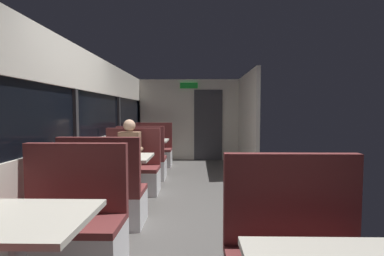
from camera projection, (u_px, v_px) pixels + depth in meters
name	position (u px, v px, depth m)	size (l,w,h in m)	color
ground_plane	(180.00, 213.00, 3.84)	(3.30, 9.20, 0.02)	#514F4C
carriage_window_panel_left	(74.00, 132.00, 3.80)	(0.09, 8.48, 2.30)	beige
carriage_end_bulkhead	(191.00, 120.00, 7.96)	(2.90, 0.11, 2.30)	beige
carriage_aisle_panel_right	(247.00, 121.00, 6.74)	(0.08, 2.40, 2.30)	beige
dining_table_near_window	(17.00, 232.00, 1.73)	(0.90, 0.70, 0.74)	#9E9EA3
bench_near_window_facing_entry	(69.00, 232.00, 2.45)	(0.95, 0.50, 1.10)	silver
dining_table_mid_window	(120.00, 163.00, 4.06)	(0.90, 0.70, 0.74)	#9E9EA3
bench_mid_window_facing_end	(105.00, 199.00, 3.38)	(0.95, 0.50, 1.10)	silver
bench_mid_window_facing_entry	(132.00, 173.00, 4.78)	(0.95, 0.50, 1.10)	silver
dining_table_far_window	(148.00, 144.00, 6.39)	(0.90, 0.70, 0.74)	#9E9EA3
bench_far_window_facing_end	(142.00, 163.00, 5.71)	(0.95, 0.50, 1.10)	silver
bench_far_window_facing_entry	(153.00, 153.00, 7.10)	(0.95, 0.50, 1.10)	silver
seated_passenger	(130.00, 162.00, 4.69)	(0.47, 0.55, 1.26)	#26262D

